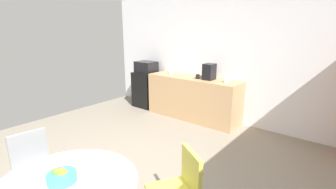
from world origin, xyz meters
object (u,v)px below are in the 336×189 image
at_px(chair_gray, 33,161).
at_px(coffee_maker, 209,72).
at_px(fruit_bowl, 61,177).
at_px(mini_fridge, 147,89).
at_px(microwave, 146,67).
at_px(chair_yellow, 182,183).
at_px(mug_white, 171,72).
at_px(mug_green, 226,80).
at_px(mug_red, 198,77).

relative_size(chair_gray, coffee_maker, 2.59).
relative_size(fruit_bowl, coffee_maker, 0.71).
bearing_deg(mini_fridge, microwave, 0.00).
bearing_deg(fruit_bowl, mini_fridge, 124.66).
relative_size(chair_yellow, mug_white, 6.43).
bearing_deg(mug_green, mug_red, -176.33).
height_order(chair_yellow, coffee_maker, coffee_maker).
bearing_deg(mug_white, mug_red, -3.18).
bearing_deg(mini_fridge, chair_yellow, -41.80).
height_order(mug_green, coffee_maker, coffee_maker).
bearing_deg(chair_gray, mini_fridge, 114.21).
height_order(chair_yellow, fruit_bowl, fruit_bowl).
bearing_deg(coffee_maker, mini_fridge, 180.00).
xyz_separation_m(mini_fridge, mug_red, (1.52, -0.08, 0.52)).
xyz_separation_m(microwave, chair_gray, (1.52, -3.37, -0.47)).
distance_m(microwave, mug_green, 2.13).
bearing_deg(microwave, mug_green, -1.04).
distance_m(chair_gray, mug_red, 3.32).
height_order(chair_gray, coffee_maker, coffee_maker).
bearing_deg(coffee_maker, mug_white, -177.78).
distance_m(mini_fridge, microwave, 0.56).
height_order(microwave, chair_yellow, microwave).
xyz_separation_m(mini_fridge, chair_yellow, (3.00, -2.68, 0.09)).
distance_m(mini_fridge, chair_gray, 3.70).
xyz_separation_m(mini_fridge, mug_white, (0.79, -0.04, 0.52)).
distance_m(chair_gray, fruit_bowl, 0.96).
distance_m(fruit_bowl, mug_white, 3.84).
bearing_deg(mug_green, microwave, 178.96).
xyz_separation_m(fruit_bowl, mug_white, (-1.64, 3.47, 0.16)).
height_order(chair_gray, mug_green, mug_green).
relative_size(mug_green, coffee_maker, 0.40).
height_order(mini_fridge, chair_gray, mini_fridge).
bearing_deg(coffee_maker, fruit_bowl, -78.93).
xyz_separation_m(microwave, mug_white, (0.79, -0.04, -0.04)).
bearing_deg(coffee_maker, microwave, 180.00).
bearing_deg(mug_red, fruit_bowl, -75.28).
height_order(chair_yellow, mug_red, mug_red).
xyz_separation_m(mug_white, mug_green, (1.35, -0.00, 0.00)).
distance_m(mug_green, coffee_maker, 0.41).
bearing_deg(mug_red, chair_yellow, -60.46).
bearing_deg(mini_fridge, fruit_bowl, -55.34).
distance_m(mug_white, mug_green, 1.35).
bearing_deg(fruit_bowl, mug_red, 104.72).
xyz_separation_m(chair_gray, coffee_maker, (0.22, 3.37, 0.54)).
height_order(mug_green, mug_red, same).
distance_m(microwave, mug_white, 0.79).
height_order(microwave, mug_white, microwave).
bearing_deg(fruit_bowl, mug_green, 94.82).
xyz_separation_m(fruit_bowl, coffee_maker, (-0.69, 3.51, 0.28)).
bearing_deg(microwave, fruit_bowl, -55.34).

